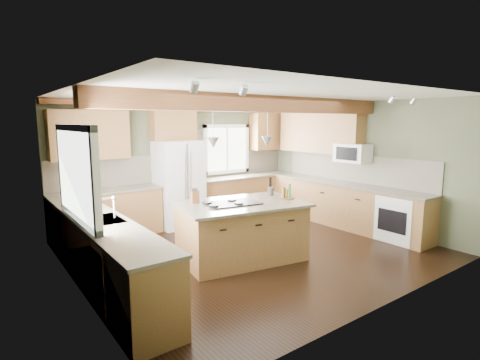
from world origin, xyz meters
TOP-DOWN VIEW (x-y plane):
  - floor at (0.00, 0.00)m, footprint 5.60×5.60m
  - ceiling at (0.00, 0.00)m, footprint 5.60×5.60m
  - wall_back at (0.00, 2.50)m, footprint 5.60×0.00m
  - wall_left at (-2.80, 0.00)m, footprint 0.00×5.00m
  - wall_right at (2.80, 0.00)m, footprint 0.00×5.00m
  - ceiling_beam at (0.00, -0.21)m, footprint 5.55×0.26m
  - soffit_trim at (0.00, 2.40)m, footprint 5.55×0.20m
  - backsplash_back at (0.00, 2.48)m, footprint 5.58×0.03m
  - backsplash_right at (2.78, 0.05)m, footprint 0.03×3.70m
  - base_cab_back_left at (-1.79, 2.20)m, footprint 2.02×0.60m
  - counter_back_left at (-1.79, 2.20)m, footprint 2.06×0.64m
  - base_cab_back_right at (1.49, 2.20)m, footprint 2.62×0.60m
  - counter_back_right at (1.49, 2.20)m, footprint 2.66×0.64m
  - base_cab_left at (-2.50, 0.05)m, footprint 0.60×3.70m
  - counter_left at (-2.50, 0.05)m, footprint 0.64×3.74m
  - base_cab_right at (2.50, 0.05)m, footprint 0.60×3.70m
  - counter_right at (2.50, 0.05)m, footprint 0.64×3.74m
  - upper_cab_back_left at (-1.99, 2.33)m, footprint 1.40×0.35m
  - upper_cab_over_fridge at (-0.30, 2.33)m, footprint 0.96×0.35m
  - upper_cab_right at (2.62, 0.90)m, footprint 0.35×2.20m
  - upper_cab_back_corner at (2.30, 2.33)m, footprint 0.90×0.35m
  - window_left at (-2.78, 0.05)m, footprint 0.04×1.60m
  - window_back at (1.15, 2.48)m, footprint 1.10×0.04m
  - sink at (-2.50, 0.05)m, footprint 0.50×0.65m
  - faucet at (-2.32, 0.05)m, footprint 0.02×0.02m
  - dishwasher at (-2.49, -1.25)m, footprint 0.60×0.60m
  - oven at (2.49, -1.25)m, footprint 0.60×0.72m
  - microwave at (2.58, -0.05)m, footprint 0.40×0.70m
  - pendant_left at (-0.86, -0.13)m, footprint 0.18×0.18m
  - pendant_right at (0.06, -0.29)m, footprint 0.18×0.18m
  - refrigerator at (-0.30, 2.12)m, footprint 0.90×0.74m
  - island at (-0.40, -0.21)m, footprint 2.03×1.45m
  - island_top at (-0.40, -0.21)m, footprint 2.18×1.59m
  - cooktop at (-0.55, -0.18)m, footprint 0.89×0.67m
  - knife_block at (-1.00, 0.20)m, footprint 0.13×0.11m
  - utensil_crock at (0.37, -0.03)m, footprint 0.14×0.14m
  - bottle_tray at (0.41, -0.39)m, footprint 0.34×0.34m

SIDE VIEW (x-z plane):
  - floor at x=0.00m, z-range 0.00..0.00m
  - dishwasher at x=-2.49m, z-range 0.01..0.85m
  - oven at x=2.49m, z-range 0.01..0.85m
  - base_cab_back_left at x=-1.79m, z-range 0.00..0.88m
  - base_cab_back_right at x=1.49m, z-range 0.00..0.88m
  - base_cab_left at x=-2.50m, z-range 0.00..0.88m
  - base_cab_right at x=2.50m, z-range 0.00..0.88m
  - island at x=-0.40m, z-range 0.00..0.88m
  - counter_back_left at x=-1.79m, z-range 0.88..0.92m
  - counter_back_right at x=1.49m, z-range 0.88..0.92m
  - counter_left at x=-2.50m, z-range 0.88..0.92m
  - counter_right at x=2.50m, z-range 0.88..0.92m
  - refrigerator at x=-0.30m, z-range 0.00..1.80m
  - island_top at x=-0.40m, z-range 0.88..0.92m
  - sink at x=-2.50m, z-range 0.89..0.92m
  - cooktop at x=-0.55m, z-range 0.92..0.94m
  - utensil_crock at x=0.37m, z-range 0.92..1.07m
  - knife_block at x=-1.00m, z-range 0.92..1.12m
  - bottle_tray at x=0.41m, z-range 0.92..1.15m
  - faucet at x=-2.32m, z-range 0.91..1.19m
  - backsplash_back at x=0.00m, z-range 0.92..1.50m
  - backsplash_right at x=2.78m, z-range 0.92..1.50m
  - wall_back at x=0.00m, z-range -1.50..4.10m
  - wall_left at x=-2.80m, z-range -1.20..3.80m
  - wall_right at x=2.80m, z-range -1.20..3.80m
  - window_back at x=1.15m, z-range 1.05..2.05m
  - window_left at x=-2.78m, z-range 1.02..2.08m
  - microwave at x=2.58m, z-range 1.36..1.74m
  - pendant_left at x=-0.86m, z-range 1.80..1.96m
  - pendant_right at x=0.06m, z-range 1.80..1.96m
  - upper_cab_back_left at x=-1.99m, z-range 1.50..2.40m
  - upper_cab_right at x=2.62m, z-range 1.50..2.40m
  - upper_cab_back_corner at x=2.30m, z-range 1.50..2.40m
  - upper_cab_over_fridge at x=-0.30m, z-range 1.80..2.50m
  - ceiling_beam at x=0.00m, z-range 2.34..2.60m
  - soffit_trim at x=0.00m, z-range 2.49..2.59m
  - ceiling at x=0.00m, z-range 2.60..2.60m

